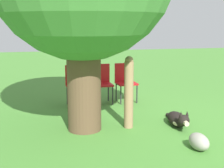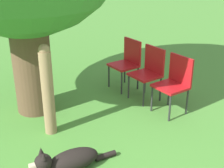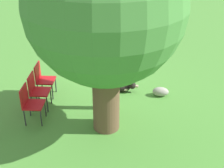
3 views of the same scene
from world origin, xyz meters
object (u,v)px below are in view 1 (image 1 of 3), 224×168
(fence_post, at_px, (129,92))
(red_chair_0, at_px, (125,80))
(dog, at_px, (178,119))
(red_chair_1, at_px, (101,81))
(red_chair_2, at_px, (76,82))

(fence_post, distance_m, red_chair_0, 1.87)
(dog, bearing_deg, red_chair_0, -162.47)
(dog, bearing_deg, red_chair_1, -147.36)
(red_chair_0, height_order, red_chair_2, same)
(red_chair_1, relative_size, red_chair_2, 1.00)
(red_chair_2, bearing_deg, red_chair_0, 90.18)
(red_chair_0, bearing_deg, dog, 9.11)
(red_chair_2, bearing_deg, red_chair_1, 90.18)
(fence_post, bearing_deg, red_chair_2, 21.50)
(fence_post, bearing_deg, red_chair_0, -13.89)
(fence_post, distance_m, red_chair_2, 1.89)
(fence_post, xyz_separation_m, red_chair_2, (1.75, 0.69, -0.12))
(dog, distance_m, fence_post, 1.00)
(dog, height_order, red_chair_0, red_chair_0)
(fence_post, bearing_deg, dog, -99.52)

